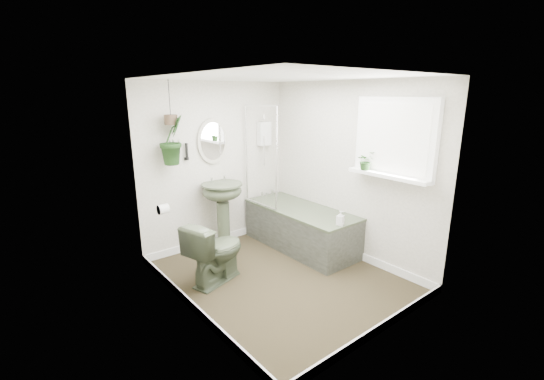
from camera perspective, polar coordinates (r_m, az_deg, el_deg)
floor at (r=4.50m, az=1.23°, el=-13.54°), size 2.30×2.80×0.02m
ceiling at (r=3.96m, az=1.42°, el=17.44°), size 2.30×2.80×0.02m
wall_back at (r=5.21m, az=-8.71°, el=3.85°), size 2.30×0.02×2.30m
wall_front at (r=3.18m, az=17.93°, el=-3.92°), size 2.30×0.02×2.30m
wall_left at (r=3.48m, az=-13.52°, el=-1.98°), size 0.02×2.80×2.30m
wall_right at (r=4.89m, az=11.81°, el=2.97°), size 0.02×2.80×2.30m
skirting at (r=4.47m, az=1.23°, el=-12.87°), size 2.30×2.80×0.10m
bathtub at (r=5.20m, az=4.50°, el=-5.91°), size 0.72×1.72×0.58m
bath_screen at (r=5.10m, az=-1.78°, el=5.25°), size 0.04×0.72×1.40m
shower_box at (r=5.54m, az=-1.25°, el=8.84°), size 0.20×0.10×0.35m
oval_mirror at (r=5.09m, az=-9.27°, el=7.56°), size 0.46×0.03×0.62m
wall_sconce at (r=4.91m, az=-13.23°, el=5.92°), size 0.04×0.04×0.22m
toilet_roll_holder at (r=4.19m, az=-16.71°, el=-2.89°), size 0.11×0.11×0.11m
window_recess at (r=4.35m, az=18.72°, el=7.73°), size 0.08×1.00×0.90m
window_sill at (r=4.36m, az=17.76°, el=2.20°), size 0.18×1.00×0.04m
window_blinds at (r=4.31m, az=18.39°, el=7.70°), size 0.01×0.86×0.76m
toilet at (r=4.30m, az=-8.79°, el=-9.42°), size 0.83×0.62×0.75m
pedestal_sink at (r=5.15m, az=-7.66°, el=-4.02°), size 0.56×0.48×0.95m
sill_plant at (r=4.47m, az=14.46°, el=4.49°), size 0.21×0.18×0.23m
hanging_plant at (r=4.69m, az=-15.38°, el=7.59°), size 0.42×0.39×0.61m
soap_bottle at (r=4.50m, az=10.68°, el=-4.34°), size 0.10×0.10×0.18m
hanging_pot at (r=4.67m, az=-15.59°, el=10.58°), size 0.16×0.16×0.12m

